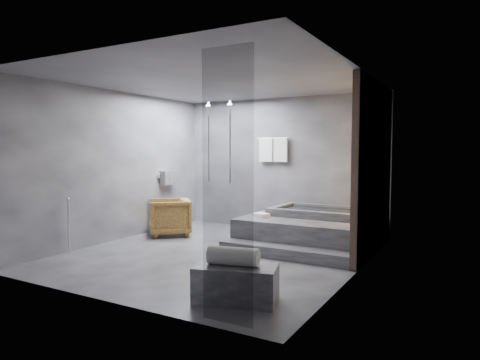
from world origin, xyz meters
The scene contains 7 objects.
room centered at (0.40, 0.24, 1.73)m, with size 5.00×5.04×2.82m.
tub_deck centered at (1.05, 1.45, 0.25)m, with size 2.20×2.00×0.50m, color #363639.
tub_step centered at (1.05, 0.27, 0.09)m, with size 2.20×0.36×0.18m, color #363639.
concrete_bench centered at (1.36, -1.78, 0.21)m, with size 0.91×0.50×0.41m, color #343436.
driftwood_chair centered at (-1.68, 0.82, 0.37)m, with size 0.78×0.80×0.73m, color #4F3313.
rolled_towel centered at (1.33, -1.80, 0.51)m, with size 0.21×0.21×0.57m, color white.
deck_towel centered at (0.31, 0.94, 0.54)m, with size 0.26×0.19×0.07m, color white.
Camera 1 is at (3.71, -5.85, 1.70)m, focal length 32.00 mm.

